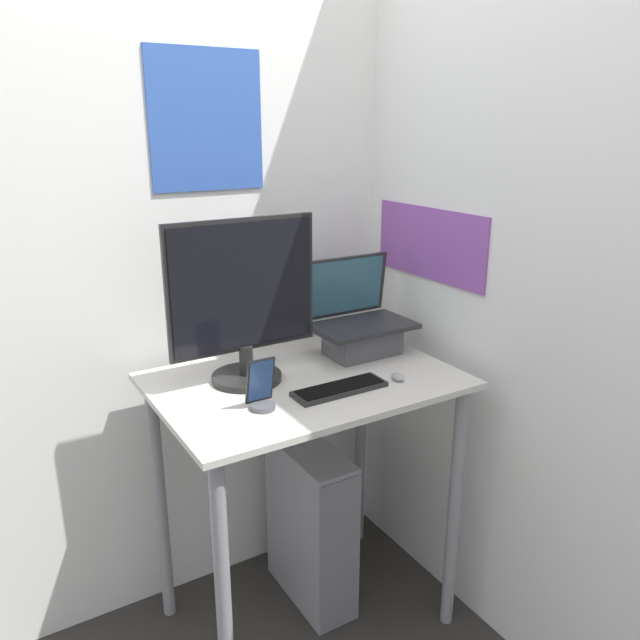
{
  "coord_description": "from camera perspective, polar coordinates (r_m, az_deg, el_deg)",
  "views": [
    {
      "loc": [
        -0.89,
        -1.24,
        1.67
      ],
      "look_at": [
        0.05,
        0.32,
        1.09
      ],
      "focal_mm": 35.0,
      "sensor_mm": 36.0,
      "label": 1
    }
  ],
  "objects": [
    {
      "name": "computer_tower",
      "position": [
        2.35,
        -0.83,
        -18.2
      ],
      "size": [
        0.16,
        0.39,
        0.6
      ],
      "color": "gray",
      "rests_on": "ground_plane"
    },
    {
      "name": "desk",
      "position": [
        2.02,
        -1.35,
        -9.74
      ],
      "size": [
        0.92,
        0.65,
        0.91
      ],
      "color": "beige",
      "rests_on": "ground_plane"
    },
    {
      "name": "laptop",
      "position": [
        2.13,
        3.63,
        -0.79
      ],
      "size": [
        0.34,
        0.24,
        0.32
      ],
      "color": "#4C4C51",
      "rests_on": "desk"
    },
    {
      "name": "mouse",
      "position": [
        1.94,
        7.11,
        -5.19
      ],
      "size": [
        0.03,
        0.05,
        0.02
      ],
      "color": "#99999E",
      "rests_on": "desk"
    },
    {
      "name": "keyboard",
      "position": [
        1.85,
        1.81,
        -6.29
      ],
      "size": [
        0.29,
        0.09,
        0.02
      ],
      "color": "black",
      "rests_on": "desk"
    },
    {
      "name": "wall_side_right",
      "position": [
        1.93,
        17.77,
        5.62
      ],
      "size": [
        0.06,
        6.0,
        2.6
      ],
      "color": "white",
      "rests_on": "ground_plane"
    },
    {
      "name": "cell_phone",
      "position": [
        1.74,
        -5.39,
        -6.51
      ],
      "size": [
        0.08,
        0.07,
        0.15
      ],
      "color": "#4C4C51",
      "rests_on": "desk"
    },
    {
      "name": "wall_back",
      "position": [
        2.19,
        -6.84,
        7.67
      ],
      "size": [
        6.0,
        0.06,
        2.6
      ],
      "color": "white",
      "rests_on": "ground_plane"
    },
    {
      "name": "monitor",
      "position": [
        1.87,
        -6.98,
        1.29
      ],
      "size": [
        0.47,
        0.21,
        0.5
      ],
      "color": "black",
      "rests_on": "desk"
    }
  ]
}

